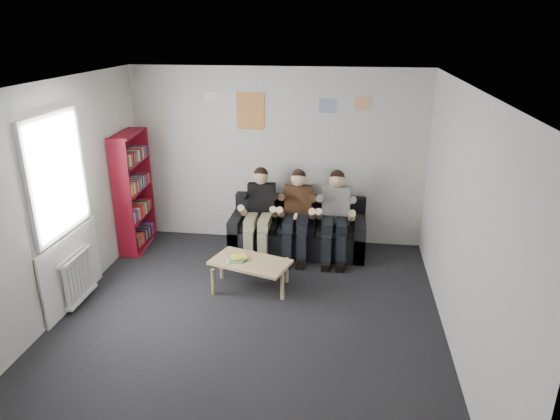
{
  "coord_description": "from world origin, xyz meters",
  "views": [
    {
      "loc": [
        1.05,
        -4.87,
        3.28
      ],
      "look_at": [
        0.21,
        1.3,
        0.94
      ],
      "focal_mm": 32.0,
      "sensor_mm": 36.0,
      "label": 1
    }
  ],
  "objects_px": {
    "sofa": "(298,232)",
    "person_middle": "(297,215)",
    "bookshelf": "(134,192)",
    "person_left": "(259,213)",
    "coffee_table": "(250,264)",
    "person_right": "(335,217)"
  },
  "relations": [
    {
      "from": "sofa",
      "to": "person_middle",
      "type": "relative_size",
      "value": 1.57
    },
    {
      "from": "sofa",
      "to": "bookshelf",
      "type": "xyz_separation_m",
      "value": [
        -2.46,
        -0.24,
        0.62
      ]
    },
    {
      "from": "person_left",
      "to": "person_middle",
      "type": "distance_m",
      "value": 0.56
    },
    {
      "from": "bookshelf",
      "to": "person_middle",
      "type": "relative_size",
      "value": 1.4
    },
    {
      "from": "sofa",
      "to": "coffee_table",
      "type": "height_order",
      "value": "sofa"
    },
    {
      "from": "person_middle",
      "to": "bookshelf",
      "type": "bearing_deg",
      "value": -179.48
    },
    {
      "from": "sofa",
      "to": "person_left",
      "type": "bearing_deg",
      "value": -161.09
    },
    {
      "from": "person_right",
      "to": "sofa",
      "type": "bearing_deg",
      "value": 161.95
    },
    {
      "from": "person_left",
      "to": "coffee_table",
      "type": "bearing_deg",
      "value": -90.82
    },
    {
      "from": "person_left",
      "to": "person_middle",
      "type": "relative_size",
      "value": 1.01
    },
    {
      "from": "coffee_table",
      "to": "person_left",
      "type": "relative_size",
      "value": 0.77
    },
    {
      "from": "sofa",
      "to": "bookshelf",
      "type": "height_order",
      "value": "bookshelf"
    },
    {
      "from": "person_middle",
      "to": "person_right",
      "type": "bearing_deg",
      "value": -0.64
    },
    {
      "from": "bookshelf",
      "to": "person_middle",
      "type": "bearing_deg",
      "value": -4.13
    },
    {
      "from": "sofa",
      "to": "coffee_table",
      "type": "distance_m",
      "value": 1.38
    },
    {
      "from": "coffee_table",
      "to": "sofa",
      "type": "bearing_deg",
      "value": 69.21
    },
    {
      "from": "bookshelf",
      "to": "person_middle",
      "type": "xyz_separation_m",
      "value": [
        2.46,
        0.05,
        -0.27
      ]
    },
    {
      "from": "person_left",
      "to": "person_right",
      "type": "distance_m",
      "value": 1.12
    },
    {
      "from": "sofa",
      "to": "person_left",
      "type": "xyz_separation_m",
      "value": [
        -0.56,
        -0.19,
        0.36
      ]
    },
    {
      "from": "sofa",
      "to": "person_right",
      "type": "xyz_separation_m",
      "value": [
        0.56,
        -0.19,
        0.36
      ]
    },
    {
      "from": "person_middle",
      "to": "coffee_table",
      "type": "bearing_deg",
      "value": -114.66
    },
    {
      "from": "sofa",
      "to": "bookshelf",
      "type": "distance_m",
      "value": 2.55
    }
  ]
}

